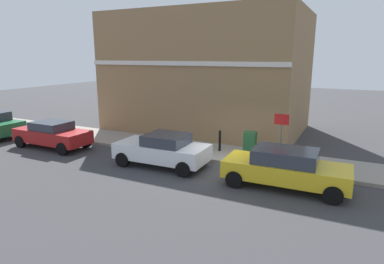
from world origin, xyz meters
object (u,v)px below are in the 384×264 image
car_red (52,134)px  street_sign (281,132)px  car_yellow (285,168)px  utility_cabinet (250,145)px  car_white (163,149)px  bollard_far_kerb (185,143)px  bollard_near_cabinet (220,140)px

car_red → street_sign: bearing=-170.9°
car_red → street_sign: size_ratio=1.82×
car_yellow → utility_cabinet: bearing=-53.6°
car_white → utility_cabinet: bearing=-140.2°
bollard_far_kerb → street_sign: 4.56m
car_yellow → bollard_near_cabinet: 4.75m
car_white → bollard_far_kerb: size_ratio=3.96×
car_white → car_red: (-0.06, 6.74, -0.01)m
street_sign → bollard_near_cabinet: bearing=70.4°
car_red → bollard_far_kerb: car_red is taller
car_red → bollard_near_cabinet: (2.89, -8.30, -0.03)m
utility_cabinet → bollard_far_kerb: 3.08m
car_white → utility_cabinet: car_white is taller
car_yellow → utility_cabinet: 3.57m
car_yellow → utility_cabinet: (2.82, 2.18, -0.08)m
car_white → bollard_near_cabinet: 3.23m
bollard_near_cabinet → bollard_far_kerb: bearing=133.6°
utility_cabinet → car_yellow: bearing=-142.3°
car_yellow → car_white: bearing=-2.3°
car_white → bollard_near_cabinet: (2.83, -1.56, -0.04)m
bollard_near_cabinet → street_sign: street_sign is taller
car_yellow → car_red: size_ratio=1.07×
car_red → bollard_near_cabinet: car_red is taller
bollard_far_kerb → street_sign: street_sign is taller
utility_cabinet → street_sign: (-1.02, -1.60, 0.98)m
car_yellow → bollard_near_cabinet: size_ratio=4.33×
bollard_far_kerb → car_red: bearing=103.3°
car_yellow → car_white: 5.30m
street_sign → car_yellow: bearing=-162.0°
car_yellow → car_white: size_ratio=1.09×
car_white → bollard_near_cabinet: size_ratio=3.96×
car_white → bollard_near_cabinet: car_white is taller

